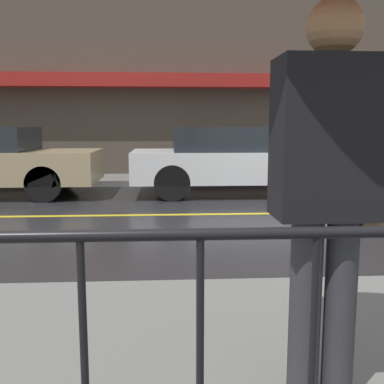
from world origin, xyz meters
The scene contains 6 objects.
ground_plane centered at (0.00, 0.00, 0.00)m, with size 80.00×80.00×0.00m, color #262628.
sidewalk_far centered at (0.00, 4.32, 0.07)m, with size 28.00×1.63×0.14m.
lane_marking centered at (0.00, 0.00, 0.00)m, with size 25.20×0.12×0.01m.
building_storefront centered at (0.00, 5.26, 2.90)m, with size 28.00×0.85×5.85m.
pedestrian centered at (-1.43, -5.21, 1.91)m, with size 1.12×1.12×2.26m.
car_white centered at (-0.75, 2.21, 0.73)m, with size 4.26×1.85×1.40m.
Camera 1 is at (-2.16, -7.15, 1.43)m, focal length 42.00 mm.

